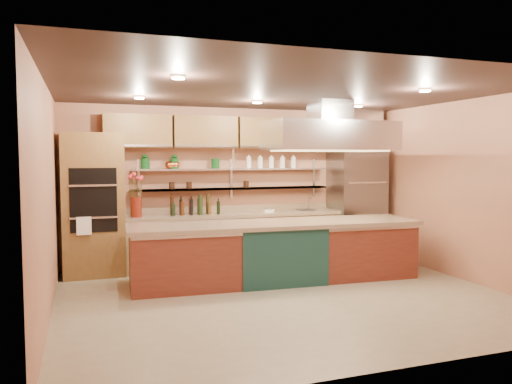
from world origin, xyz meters
name	(u,v)px	position (x,y,z in m)	size (l,w,h in m)	color
floor	(286,298)	(0.00, 0.00, -0.01)	(6.00, 5.00, 0.02)	tan
ceiling	(287,91)	(0.00, 0.00, 2.80)	(6.00, 5.00, 0.02)	black
wall_back	(234,185)	(0.00, 2.50, 1.40)	(6.00, 0.04, 2.80)	#B27454
wall_front	(395,216)	(0.00, -2.50, 1.40)	(6.00, 0.04, 2.80)	#B27454
wall_left	(47,202)	(-3.00, 0.00, 1.40)	(0.04, 5.00, 2.80)	#B27454
wall_right	(465,190)	(3.00, 0.00, 1.40)	(0.04, 5.00, 2.80)	#B27454
oven_stack	(93,205)	(-2.45, 2.18, 1.15)	(0.95, 0.64, 2.30)	brown
refrigerator	(356,202)	(2.35, 2.14, 1.05)	(0.95, 0.72, 2.10)	gray
back_counter	(236,239)	(-0.05, 2.20, 0.47)	(3.84, 0.64, 0.93)	tan
wall_shelf_lower	(233,189)	(-0.05, 2.37, 1.35)	(3.60, 0.26, 0.03)	silver
wall_shelf_upper	(233,169)	(-0.05, 2.37, 1.70)	(3.60, 0.26, 0.03)	silver
upper_cabinets	(236,133)	(0.00, 2.32, 2.35)	(4.60, 0.36, 0.55)	brown
range_hood	(330,136)	(1.10, 0.87, 2.25)	(2.00, 1.00, 0.45)	silver
ceiling_downlights	(281,95)	(0.00, 0.20, 2.77)	(4.00, 2.80, 0.02)	#FFE5A5
island	(276,252)	(0.20, 0.87, 0.46)	(4.40, 0.96, 0.92)	maroon
flower_vase	(136,207)	(-1.78, 2.15, 1.10)	(0.19, 0.19, 0.33)	maroon
oil_bottle_cluster	(195,206)	(-0.79, 2.15, 1.08)	(0.91, 0.26, 0.29)	black
kitchen_scale	(268,209)	(0.55, 2.15, 0.98)	(0.17, 0.13, 0.10)	white
bar_faucet	(308,204)	(1.39, 2.25, 1.04)	(0.03, 0.03, 0.22)	silver
copper_kettle	(170,165)	(-1.18, 2.37, 1.78)	(0.17, 0.17, 0.14)	orange
green_canister	(215,164)	(-0.37, 2.37, 1.80)	(0.14, 0.14, 0.17)	#0D4116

